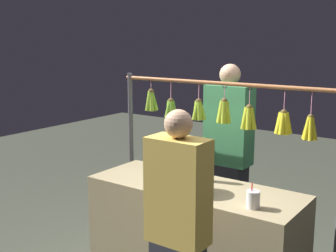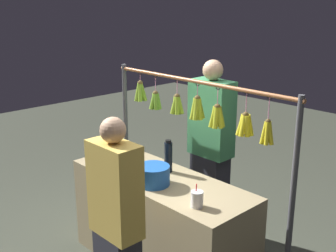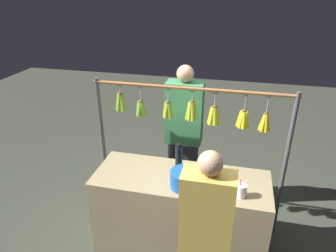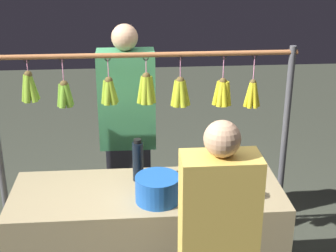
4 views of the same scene
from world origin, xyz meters
TOP-DOWN VIEW (x-y plane):
  - market_counter at (0.00, 0.00)m, footprint 1.64×0.61m
  - display_rack at (-0.01, -0.40)m, footprint 1.98×0.14m
  - water_bottle at (0.05, -0.14)m, footprint 0.07×0.07m
  - blue_bucket at (-0.06, 0.13)m, footprint 0.26×0.26m
  - drink_cup at (-0.55, 0.16)m, footprint 0.09×0.09m
  - vendor_person at (0.11, -0.74)m, footprint 0.40×0.22m
  - customer_person at (-0.31, 0.67)m, footprint 0.36×0.20m

SIDE VIEW (x-z plane):
  - market_counter at x=0.00m, z-range 0.00..0.83m
  - customer_person at x=-0.31m, z-range -0.01..1.51m
  - vendor_person at x=0.11m, z-range -0.01..1.69m
  - drink_cup at x=-0.55m, z-range 0.80..0.97m
  - blue_bucket at x=-0.06m, z-range 0.83..0.98m
  - water_bottle at x=0.05m, z-range 0.82..1.10m
  - display_rack at x=-0.01m, z-range 0.38..1.98m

